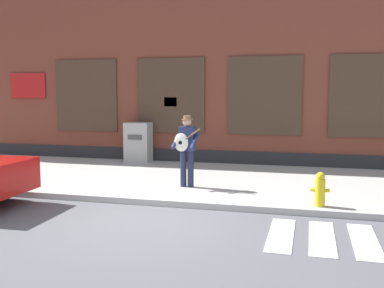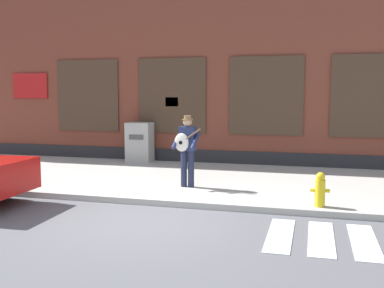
% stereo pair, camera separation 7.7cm
% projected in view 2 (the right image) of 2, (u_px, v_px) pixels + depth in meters
% --- Properties ---
extents(ground_plane, '(160.00, 160.00, 0.00)m').
position_uv_depth(ground_plane, '(145.00, 221.00, 8.46)').
color(ground_plane, '#56565B').
extents(sidewalk, '(28.00, 5.43, 0.13)m').
position_uv_depth(sidewalk, '(196.00, 180.00, 12.12)').
color(sidewalk, '#ADAAA3').
rests_on(sidewalk, ground).
extents(building_backdrop, '(28.00, 4.06, 9.36)m').
position_uv_depth(building_backdrop, '(230.00, 30.00, 16.12)').
color(building_backdrop, brown).
rests_on(building_backdrop, ground).
extents(busker, '(0.71, 0.57, 1.74)m').
position_uv_depth(busker, '(187.00, 147.00, 10.82)').
color(busker, '#1E233D').
rests_on(busker, sidewalk).
extents(utility_box, '(0.83, 0.60, 1.31)m').
position_uv_depth(utility_box, '(140.00, 142.00, 14.88)').
color(utility_box, '#ADADA8').
rests_on(utility_box, sidewalk).
extents(fire_hydrant, '(0.38, 0.20, 0.70)m').
position_uv_depth(fire_hydrant, '(320.00, 190.00, 8.98)').
color(fire_hydrant, gold).
rests_on(fire_hydrant, sidewalk).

